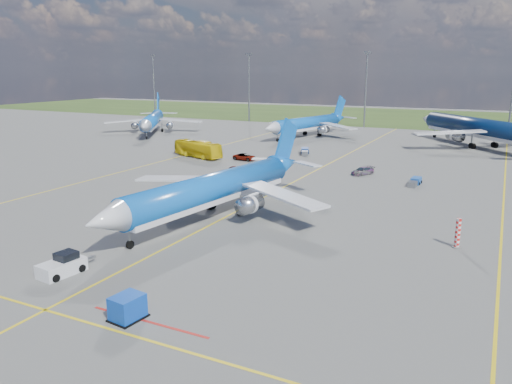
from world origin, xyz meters
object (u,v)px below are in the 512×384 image
at_px(warning_post, 458,233).
at_px(service_car_a, 232,170).
at_px(bg_jet_nw, 153,133).
at_px(service_car_c, 363,171).
at_px(bg_jet_n, 474,146).
at_px(service_car_b, 245,157).
at_px(pushback_tug, 63,266).
at_px(main_airliner, 213,217).
at_px(uld_container, 127,307).
at_px(bg_jet_nnw, 307,137).
at_px(baggage_tug_w, 415,182).
at_px(apron_bus, 198,149).
at_px(baggage_tug_c, 305,151).

distance_m(warning_post, service_car_a, 44.15).
distance_m(bg_jet_nw, service_car_c, 73.71).
height_order(bg_jet_n, service_car_b, bg_jet_n).
bearing_deg(service_car_c, bg_jet_nw, -174.06).
bearing_deg(pushback_tug, warning_post, 43.67).
relative_size(bg_jet_n, pushback_tug, 8.51).
relative_size(main_airliner, service_car_b, 8.27).
relative_size(pushback_tug, uld_container, 2.54).
height_order(bg_jet_nnw, main_airliner, main_airliner).
relative_size(service_car_c, baggage_tug_w, 0.96).
bearing_deg(bg_jet_nw, apron_bus, -71.08).
bearing_deg(service_car_b, bg_jet_n, -38.93).
xyz_separation_m(bg_jet_nw, apron_bus, (32.91, -27.60, 1.68)).
bearing_deg(bg_jet_nw, bg_jet_nnw, -14.35).
relative_size(main_airliner, baggage_tug_w, 8.54).
distance_m(warning_post, pushback_tug, 37.56).
distance_m(bg_jet_n, pushback_tug, 100.93).
bearing_deg(uld_container, baggage_tug_w, 85.19).
distance_m(bg_jet_nw, bg_jet_nnw, 43.09).
bearing_deg(bg_jet_n, bg_jet_nnw, -38.48).
bearing_deg(service_car_b, apron_bus, 101.00).
bearing_deg(main_airliner, bg_jet_nnw, 110.15).
relative_size(bg_jet_nw, service_car_a, 11.34).
xyz_separation_m(bg_jet_nnw, service_car_a, (5.77, -50.94, 0.58)).
bearing_deg(baggage_tug_c, service_car_a, -119.71).
distance_m(bg_jet_n, main_airliner, 80.44).
bearing_deg(bg_jet_nw, uld_container, -84.13).
distance_m(service_car_a, service_car_c, 22.17).
bearing_deg(pushback_tug, bg_jet_nw, 130.41).
height_order(pushback_tug, apron_bus, apron_bus).
distance_m(bg_jet_nnw, main_airliner, 76.92).
relative_size(bg_jet_n, main_airliner, 1.21).
bearing_deg(warning_post, apron_bus, 147.58).
bearing_deg(baggage_tug_c, bg_jet_nnw, 89.75).
relative_size(apron_bus, service_car_a, 3.51).
xyz_separation_m(warning_post, service_car_c, (-17.73, 30.97, -0.86)).
xyz_separation_m(bg_jet_nw, service_car_a, (47.03, -38.52, 0.58)).
distance_m(warning_post, service_car_c, 35.70).
bearing_deg(bg_jet_n, service_car_c, 30.64).
relative_size(bg_jet_nw, baggage_tug_w, 8.45).
relative_size(baggage_tug_w, baggage_tug_c, 0.85).
bearing_deg(uld_container, baggage_tug_c, 108.31).
xyz_separation_m(bg_jet_n, service_car_a, (-35.23, -52.47, 0.58)).
bearing_deg(bg_jet_nw, bg_jet_n, -21.47).
bearing_deg(service_car_a, bg_jet_nnw, 98.14).
bearing_deg(service_car_c, baggage_tug_w, 6.06).
relative_size(bg_jet_nnw, service_car_a, 11.01).
bearing_deg(baggage_tug_w, pushback_tug, -110.86).
bearing_deg(bg_jet_nw, service_car_c, -54.95).
bearing_deg(bg_jet_n, uld_container, 39.97).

